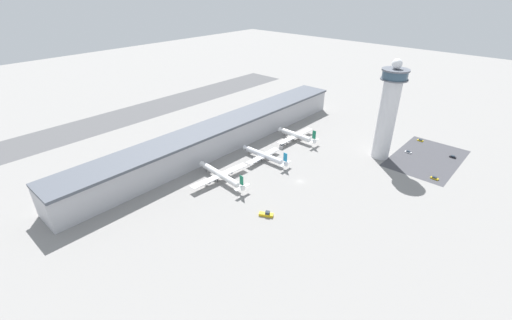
% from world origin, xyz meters
% --- Properties ---
extents(ground_plane, '(1000.00, 1000.00, 0.00)m').
position_xyz_m(ground_plane, '(0.00, 0.00, 0.00)').
color(ground_plane, gray).
extents(terminal_building, '(239.66, 25.00, 19.25)m').
position_xyz_m(terminal_building, '(0.00, 70.00, 9.72)').
color(terminal_building, '#B2B2B7').
rests_on(terminal_building, ground).
extents(runway_strip, '(359.50, 44.00, 0.01)m').
position_xyz_m(runway_strip, '(0.00, 181.17, 0.00)').
color(runway_strip, '#515154').
rests_on(runway_strip, ground).
extents(control_tower, '(16.82, 16.82, 66.73)m').
position_xyz_m(control_tower, '(64.10, -21.76, 33.50)').
color(control_tower, silver).
rests_on(control_tower, ground).
extents(parking_lot_surface, '(64.00, 40.00, 0.01)m').
position_xyz_m(parking_lot_surface, '(83.47, -47.18, 0.00)').
color(parking_lot_surface, '#424247').
rests_on(parking_lot_surface, ground).
extents(airplane_gate_alpha, '(41.04, 40.76, 12.10)m').
position_xyz_m(airplane_gate_alpha, '(-32.23, 35.79, 4.38)').
color(airplane_gate_alpha, white).
rests_on(airplane_gate_alpha, ground).
extents(airplane_gate_bravo, '(30.24, 37.41, 11.37)m').
position_xyz_m(airplane_gate_bravo, '(5.94, 34.08, 3.74)').
color(airplane_gate_bravo, silver).
rests_on(airplane_gate_bravo, ground).
extents(airplane_gate_charlie, '(38.76, 33.63, 12.59)m').
position_xyz_m(airplane_gate_charlie, '(46.79, 37.12, 4.20)').
color(airplane_gate_charlie, white).
rests_on(airplane_gate_charlie, ground).
extents(service_truck_catering, '(8.38, 5.78, 2.77)m').
position_xyz_m(service_truck_catering, '(31.56, 38.90, 0.96)').
color(service_truck_catering, black).
rests_on(service_truck_catering, ground).
extents(service_truck_fuel, '(5.58, 7.68, 2.86)m').
position_xyz_m(service_truck_fuel, '(-39.94, -7.03, 0.99)').
color(service_truck_fuel, black).
rests_on(service_truck_fuel, ground).
extents(car_red_hatchback, '(1.90, 4.16, 1.55)m').
position_xyz_m(car_red_hatchback, '(96.30, -60.13, 0.60)').
color(car_red_hatchback, black).
rests_on(car_red_hatchback, ground).
extents(car_black_suv, '(1.96, 4.28, 1.41)m').
position_xyz_m(car_black_suv, '(109.31, -33.80, 0.54)').
color(car_black_suv, black).
rests_on(car_black_suv, ground).
extents(car_navy_sedan, '(1.93, 4.57, 1.51)m').
position_xyz_m(car_navy_sedan, '(82.97, -34.45, 0.58)').
color(car_navy_sedan, black).
rests_on(car_navy_sedan, ground).
extents(car_blue_compact, '(1.97, 4.62, 1.55)m').
position_xyz_m(car_blue_compact, '(57.92, -60.06, 0.60)').
color(car_blue_compact, black).
rests_on(car_blue_compact, ground).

